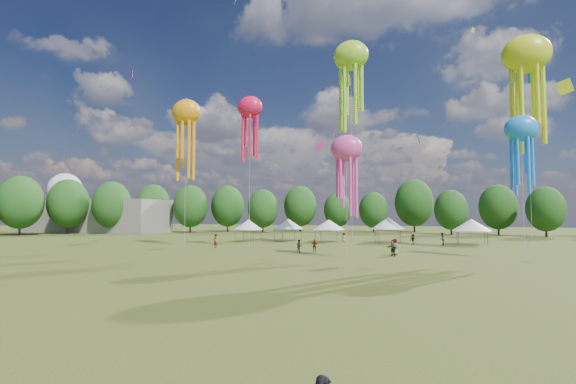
% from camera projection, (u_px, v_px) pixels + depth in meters
% --- Properties ---
extents(ground, '(300.00, 300.00, 0.00)m').
position_uv_depth(ground, '(79.00, 378.00, 11.53)').
color(ground, '#384416').
rests_on(ground, ground).
extents(spectator_near, '(0.94, 0.88, 1.54)m').
position_uv_depth(spectator_near, '(299.00, 246.00, 49.11)').
color(spectator_near, gray).
rests_on(spectator_near, ground).
extents(spectators_far, '(29.61, 21.20, 1.88)m').
position_uv_depth(spectators_far, '(378.00, 243.00, 53.53)').
color(spectators_far, gray).
rests_on(spectators_far, ground).
extents(festival_tents, '(39.67, 9.71, 4.09)m').
position_uv_depth(festival_tents, '(350.00, 224.00, 65.97)').
color(festival_tents, '#47474C').
rests_on(festival_tents, ground).
extents(show_kites, '(48.53, 17.04, 28.64)m').
position_uv_depth(show_kites, '(381.00, 98.00, 52.09)').
color(show_kites, '#E81445').
rests_on(show_kites, ground).
extents(small_kites, '(77.03, 54.21, 41.40)m').
position_uv_depth(small_kites, '(348.00, 19.00, 54.24)').
color(small_kites, '#E81445').
rests_on(small_kites, ground).
extents(treeline, '(201.57, 95.24, 13.43)m').
position_uv_depth(treeline, '(353.00, 203.00, 71.99)').
color(treeline, '#38281C').
rests_on(treeline, ground).
extents(hangar, '(40.00, 12.00, 8.00)m').
position_uv_depth(hangar, '(92.00, 216.00, 103.56)').
color(hangar, gray).
rests_on(hangar, ground).
extents(radome, '(9.00, 9.00, 16.00)m').
position_uv_depth(radome, '(65.00, 195.00, 114.88)').
color(radome, white).
rests_on(radome, ground).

